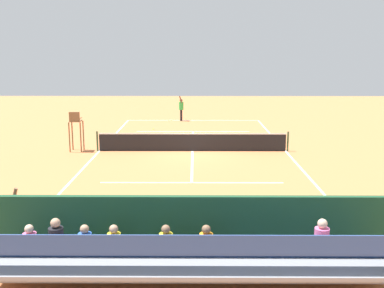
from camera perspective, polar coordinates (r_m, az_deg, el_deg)
name	(u,v)px	position (r m, az deg, el deg)	size (l,w,h in m)	color
ground_plane	(192,151)	(24.93, 0.06, -0.87)	(60.00, 60.00, 0.00)	#D17542
court_line_markings	(192,151)	(24.97, 0.06, -0.84)	(10.10, 22.20, 0.01)	white
tennis_net	(192,142)	(24.83, 0.06, 0.27)	(10.30, 0.10, 1.07)	black
backdrop_wall	(189,236)	(11.23, -0.31, -11.27)	(18.00, 0.16, 2.00)	#1E4C2D
bleacher_stand	(186,264)	(10.07, -0.78, -14.55)	(9.06, 2.40, 2.48)	gray
umpire_chair	(76,127)	(25.41, -14.08, 2.04)	(0.67, 0.67, 2.14)	brown
courtside_bench	(322,242)	(12.50, 15.71, -11.47)	(1.80, 0.40, 0.93)	#234C2D
equipment_bag	(256,258)	(12.21, 7.90, -13.64)	(0.90, 0.36, 0.36)	#B22D2D
tennis_player	(181,108)	(35.43, -1.34, 4.50)	(0.41, 0.55, 1.93)	black
tennis_racket	(170,120)	(35.81, -2.71, 2.94)	(0.34, 0.58, 0.03)	black
tennis_ball_near	(153,129)	(31.77, -4.78, 1.85)	(0.07, 0.07, 0.07)	#CCDB33
line_judge	(11,225)	(12.71, -21.28, -9.23)	(0.40, 0.55, 1.93)	#232328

